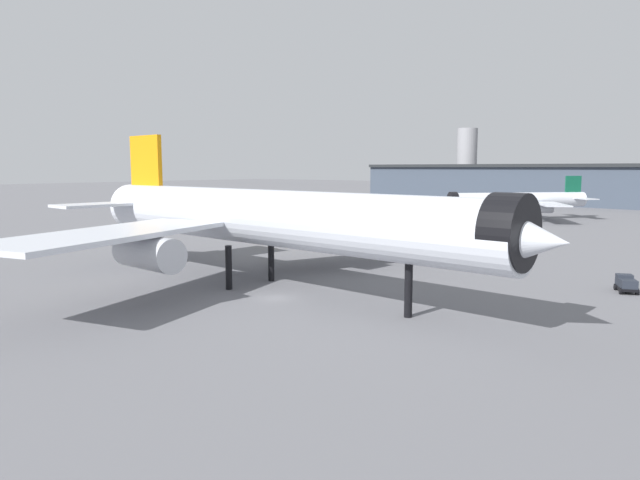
# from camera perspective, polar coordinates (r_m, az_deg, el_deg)

# --- Properties ---
(ground) EXTENTS (900.00, 900.00, 0.00)m
(ground) POSITION_cam_1_polar(r_m,az_deg,el_deg) (60.57, -4.41, -5.80)
(ground) COLOR slate
(airliner_near_gate) EXTENTS (66.42, 60.58, 18.06)m
(airliner_near_gate) POSITION_cam_1_polar(r_m,az_deg,el_deg) (64.48, -5.56, 2.15)
(airliner_near_gate) COLOR silver
(airliner_near_gate) RESTS_ON ground
(airliner_far_taxiway) EXTENTS (33.44, 36.16, 11.43)m
(airliner_far_taxiway) POSITION_cam_1_polar(r_m,az_deg,el_deg) (160.23, 19.25, 3.77)
(airliner_far_taxiway) COLOR silver
(airliner_far_taxiway) RESTS_ON ground
(terminal_building) EXTENTS (177.33, 45.86, 29.85)m
(terminal_building) POSITION_cam_1_polar(r_m,az_deg,el_deg) (229.59, 23.72, 5.19)
(terminal_building) COLOR #3D4756
(terminal_building) RESTS_ON ground
(service_truck_front) EXTENTS (3.63, 5.89, 3.00)m
(service_truck_front) POSITION_cam_1_polar(r_m,az_deg,el_deg) (104.89, -3.35, 0.64)
(service_truck_front) COLOR black
(service_truck_front) RESTS_ON ground
(baggage_tug_wing) EXTENTS (2.94, 3.58, 1.85)m
(baggage_tug_wing) POSITION_cam_1_polar(r_m,az_deg,el_deg) (71.39, 28.28, -3.85)
(baggage_tug_wing) COLOR black
(baggage_tug_wing) RESTS_ON ground
(traffic_cone_near_nose) EXTENTS (0.45, 0.45, 0.56)m
(traffic_cone_near_nose) POSITION_cam_1_polar(r_m,az_deg,el_deg) (100.44, 2.03, -0.40)
(traffic_cone_near_nose) COLOR #F2600C
(traffic_cone_near_nose) RESTS_ON ground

